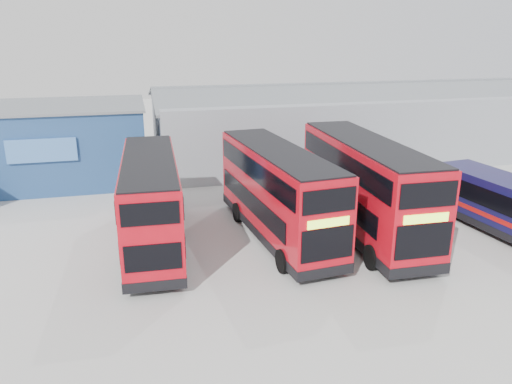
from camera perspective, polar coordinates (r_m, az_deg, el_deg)
The scene contains 6 objects.
ground_plane at distance 21.45m, azimuth 11.60°, elevation -9.45°, with size 120.00×120.00×0.00m, color #A3A39D.
office_block at distance 36.19m, azimuth -22.26°, elevation 5.21°, with size 12.30×8.32×5.12m.
maintenance_shed at distance 41.24m, azimuth 10.18°, elevation 7.72°, with size 30.50×12.00×5.89m.
double_decker_left at distance 23.58m, azimuth -11.87°, elevation -1.26°, with size 2.88×10.23×4.29m.
double_decker_centre at distance 24.08m, azimuth 2.49°, elevation -0.27°, with size 3.54×10.71×4.45m.
double_decker_right at distance 25.10m, azimuth 12.29°, elevation 0.41°, with size 3.05×11.25×4.73m.
Camera 1 is at (-8.60, -17.06, 9.75)m, focal length 35.00 mm.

